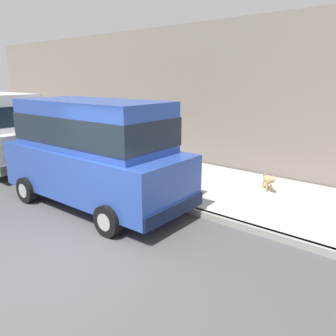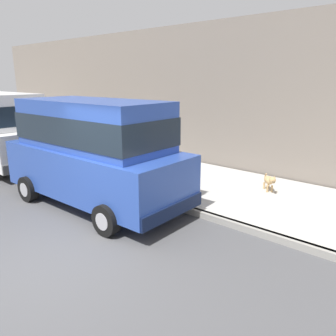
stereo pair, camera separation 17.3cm
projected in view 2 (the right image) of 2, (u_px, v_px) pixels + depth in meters
name	position (u px, v px, depth m)	size (l,w,h in m)	color
ground_plane	(50.00, 261.00, 5.62)	(80.00, 80.00, 0.00)	#4C4C4F
curb	(172.00, 204.00, 7.94)	(0.16, 64.00, 0.14)	gray
sidewalk	(213.00, 187.00, 9.25)	(3.60, 64.00, 0.14)	#B7B5AD
car_blue_van	(94.00, 148.00, 7.80)	(2.22, 4.94, 2.52)	#28479E
dog_tan	(269.00, 181.00, 8.59)	(0.59, 0.55, 0.49)	tan
fire_hydrant	(140.00, 173.00, 9.12)	(0.34, 0.24, 0.72)	gold
building_facade	(138.00, 94.00, 13.43)	(0.50, 20.00, 4.75)	slate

